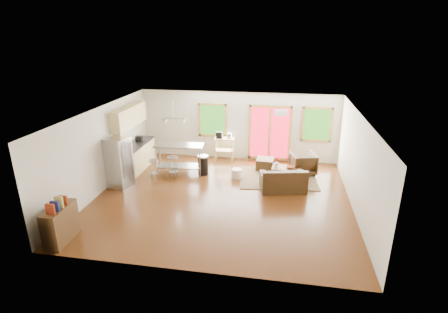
% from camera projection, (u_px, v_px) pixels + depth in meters
% --- Properties ---
extents(floor, '(7.50, 7.00, 0.02)m').
position_uv_depth(floor, '(222.00, 197.00, 10.53)').
color(floor, '#391C0A').
rests_on(floor, ground).
extents(ceiling, '(7.50, 7.00, 0.02)m').
position_uv_depth(ceiling, '(222.00, 112.00, 9.64)').
color(ceiling, silver).
rests_on(ceiling, ground).
extents(back_wall, '(7.50, 0.02, 2.60)m').
position_uv_depth(back_wall, '(238.00, 126.00, 13.34)').
color(back_wall, beige).
rests_on(back_wall, ground).
extents(left_wall, '(0.02, 7.00, 2.60)m').
position_uv_depth(left_wall, '(102.00, 150.00, 10.69)').
color(left_wall, beige).
rests_on(left_wall, ground).
extents(right_wall, '(0.02, 7.00, 2.60)m').
position_uv_depth(right_wall, '(358.00, 165.00, 9.48)').
color(right_wall, beige).
rests_on(right_wall, ground).
extents(front_wall, '(7.50, 0.02, 2.60)m').
position_uv_depth(front_wall, '(191.00, 217.00, 6.84)').
color(front_wall, beige).
rests_on(front_wall, ground).
extents(window_left, '(1.10, 0.05, 1.30)m').
position_uv_depth(window_left, '(212.00, 120.00, 13.39)').
color(window_left, '#204E13').
rests_on(window_left, back_wall).
extents(french_doors, '(1.60, 0.05, 2.10)m').
position_uv_depth(french_doors, '(270.00, 133.00, 13.17)').
color(french_doors, maroon).
rests_on(french_doors, back_wall).
extents(window_right, '(1.10, 0.05, 1.30)m').
position_uv_depth(window_right, '(317.00, 125.00, 12.76)').
color(window_right, '#204E13').
rests_on(window_right, back_wall).
extents(rug, '(2.73, 2.22, 0.03)m').
position_uv_depth(rug, '(278.00, 178.00, 11.89)').
color(rug, '#475E3D').
rests_on(rug, floor).
extents(loveseat, '(1.52, 1.06, 0.74)m').
position_uv_depth(loveseat, '(283.00, 182.00, 10.88)').
color(loveseat, black).
rests_on(loveseat, floor).
extents(coffee_table, '(0.98, 0.64, 0.37)m').
position_uv_depth(coffee_table, '(286.00, 169.00, 11.81)').
color(coffee_table, '#392512').
rests_on(coffee_table, floor).
extents(armchair, '(0.97, 0.93, 0.83)m').
position_uv_depth(armchair, '(303.00, 162.00, 12.15)').
color(armchair, black).
rests_on(armchair, floor).
extents(ottoman, '(0.63, 0.63, 0.40)m').
position_uv_depth(ottoman, '(265.00, 164.00, 12.60)').
color(ottoman, black).
rests_on(ottoman, floor).
extents(pouf, '(0.40, 0.40, 0.31)m').
position_uv_depth(pouf, '(237.00, 173.00, 11.88)').
color(pouf, silver).
rests_on(pouf, floor).
extents(vase, '(0.22, 0.22, 0.29)m').
position_uv_depth(vase, '(276.00, 163.00, 11.85)').
color(vase, silver).
rests_on(vase, coffee_table).
extents(book, '(0.21, 0.04, 0.28)m').
position_uv_depth(book, '(287.00, 163.00, 11.75)').
color(book, maroon).
rests_on(book, coffee_table).
extents(cabinets, '(0.64, 2.24, 2.30)m').
position_uv_depth(cabinets, '(134.00, 145.00, 12.35)').
color(cabinets, tan).
rests_on(cabinets, floor).
extents(refrigerator, '(0.78, 0.77, 1.62)m').
position_uv_depth(refrigerator, '(119.00, 163.00, 11.01)').
color(refrigerator, '#B7BABC').
rests_on(refrigerator, floor).
extents(island, '(1.71, 0.81, 1.05)m').
position_uv_depth(island, '(179.00, 154.00, 12.07)').
color(island, '#B7BABC').
rests_on(island, floor).
extents(cup, '(0.15, 0.13, 0.13)m').
position_uv_depth(cup, '(188.00, 149.00, 11.68)').
color(cup, silver).
rests_on(cup, island).
extents(bar_stool_a, '(0.40, 0.40, 0.66)m').
position_uv_depth(bar_stool_a, '(154.00, 165.00, 11.71)').
color(bar_stool_a, '#B7BABC').
rests_on(bar_stool_a, floor).
extents(bar_stool_b, '(0.37, 0.37, 0.76)m').
position_uv_depth(bar_stool_b, '(173.00, 162.00, 11.74)').
color(bar_stool_b, '#B7BABC').
rests_on(bar_stool_b, floor).
extents(trash_can, '(0.49, 0.49, 0.68)m').
position_uv_depth(trash_can, '(203.00, 165.00, 12.11)').
color(trash_can, black).
rests_on(trash_can, floor).
extents(kitchen_cart, '(0.77, 0.52, 1.14)m').
position_uv_depth(kitchen_cart, '(224.00, 141.00, 13.26)').
color(kitchen_cart, tan).
rests_on(kitchen_cart, floor).
extents(bookshelf, '(0.43, 1.01, 1.17)m').
position_uv_depth(bookshelf, '(60.00, 224.00, 8.21)').
color(bookshelf, '#392512').
rests_on(bookshelf, floor).
extents(ceiling_flush, '(0.35, 0.35, 0.12)m').
position_uv_depth(ceiling_flush, '(281.00, 113.00, 9.97)').
color(ceiling_flush, white).
rests_on(ceiling_flush, ceiling).
extents(pendant_light, '(0.80, 0.18, 0.79)m').
position_uv_depth(pendant_light, '(174.00, 121.00, 11.58)').
color(pendant_light, gray).
rests_on(pendant_light, ceiling).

